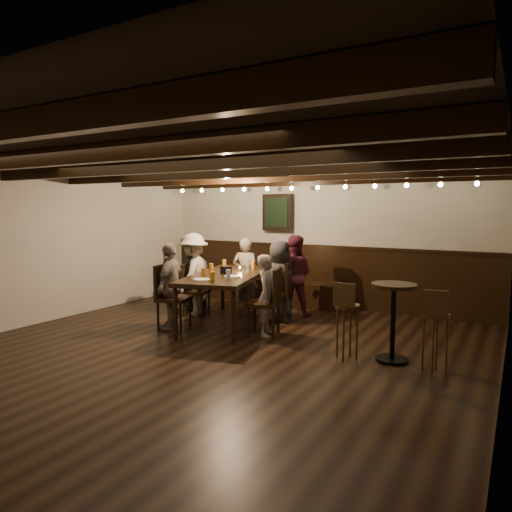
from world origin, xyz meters
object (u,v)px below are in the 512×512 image
Objects in this scene: person_right_near at (280,281)px; bar_stool_right at (435,341)px; chair_right_near at (278,303)px; person_bench_right at (294,275)px; dining_table at (227,278)px; chair_right_far at (265,315)px; person_bench_left at (195,275)px; person_left_far at (171,286)px; chair_left_near at (196,300)px; person_right_far at (267,295)px; bar_stool_left at (347,330)px; chair_left_far at (173,309)px; person_bench_centre at (245,274)px; person_left_near at (193,274)px; high_top_table at (393,310)px.

person_right_near is 2.88m from bar_stool_right.
person_bench_right reaches higher than chair_right_near.
dining_table is 0.96m from chair_right_far.
dining_table is 1.70× the size of person_bench_right.
bar_stool_right is (4.29, -1.22, -0.27)m from person_bench_left.
person_bench_right is at bearing -21.76° from chair_right_near.
chair_right_far is (0.82, -0.24, -0.45)m from dining_table.
chair_left_near is at bearing 178.01° from person_left_far.
chair_right_far is 1.51m from person_left_far.
person_right_far is 1.23× the size of bar_stool_left.
person_right_far reaches higher than dining_table.
person_bench_left reaches higher than dining_table.
bar_stool_right is (2.56, -1.71, -0.33)m from person_bench_right.
person_bench_right is (1.20, 1.74, 0.39)m from chair_left_far.
chair_left_far is 1.03× the size of bar_stool_right.
bar_stool_right is at bearing 62.47° from chair_left_near.
person_left_far is 1.11× the size of person_right_far.
chair_right_far reaches higher than bar_stool_left.
person_left_far is at bearing -149.04° from dining_table.
chair_left_near is at bearing 58.50° from person_right_far.
person_bench_centre is 0.93× the size of person_left_near.
dining_table is 0.88m from person_left_far.
person_bench_left is at bearing 74.48° from chair_right_near.
person_bench_left is at bearing 74.74° from person_right_near.
person_bench_right reaches higher than chair_right_far.
chair_left_near is 4.09m from bar_stool_right.
person_left_near is at bearing 59.04° from person_right_far.
person_right_far is (1.66, -0.47, 0.32)m from chair_left_near.
person_left_far is at bearing 90.00° from person_right_far.
chair_left_near is 0.98m from person_left_far.
person_bench_right is at bearing 105.26° from person_left_near.
high_top_table is (3.26, 0.18, 0.32)m from chair_left_far.
person_bench_right reaches higher than person_bench_left.
person_left_near is at bearing 58.53° from chair_right_far.
person_left_far is at bearing 121.47° from chair_right_near.
person_bench_right reaches higher than person_left_far.
chair_right_near is 0.62m from person_bench_right.
bar_stool_left is (3.00, -0.89, 0.08)m from chair_left_near.
person_right_near is 1.39× the size of high_top_table.
high_top_table is at bearing -133.09° from person_right_near.
person_bench_left is 1.80m from person_bench_right.
chair_left_near is 0.90× the size of chair_left_far.
high_top_table reaches higher than dining_table.
chair_right_near is 1.01× the size of bar_stool_right.
chair_left_near is (-0.81, 0.24, -0.47)m from dining_table.
chair_left_far is at bearing 177.80° from bar_stool_left.
person_right_far is at bearing 160.89° from bar_stool_left.
bar_stool_right is (4.03, -0.83, -0.35)m from person_left_near.
person_bench_right is 0.97× the size of person_left_near.
chair_left_far reaches higher than chair_right_far.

